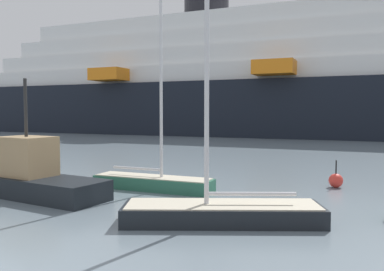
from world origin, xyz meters
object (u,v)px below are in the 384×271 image
sailboat_5 (222,208)px  cruise_ship (377,79)px  channel_buoy_2 (336,180)px  fishing_boat_2 (31,176)px  sailboat_3 (153,180)px

sailboat_5 → cruise_ship: size_ratio=0.07×
channel_buoy_2 → cruise_ship: (6.26, 40.58, 7.61)m
channel_buoy_2 → cruise_ship: 41.76m
fishing_boat_2 → channel_buoy_2: (11.99, 5.85, -0.49)m
sailboat_5 → fishing_boat_2: size_ratio=1.41×
fishing_boat_2 → cruise_ship: 50.39m
sailboat_5 → cruise_ship: 49.40m
sailboat_5 → cruise_ship: bearing=-119.0°
sailboat_5 → fishing_boat_2: 8.56m
sailboat_3 → fishing_boat_2: sailboat_3 is taller
sailboat_3 → fishing_boat_2: (-4.23, -2.79, 0.37)m
fishing_boat_2 → sailboat_5: bearing=-177.9°
sailboat_3 → channel_buoy_2: (7.76, 3.06, -0.12)m
sailboat_3 → fishing_boat_2: 5.08m
sailboat_3 → fishing_boat_2: size_ratio=1.24×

